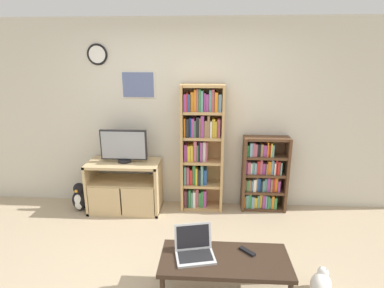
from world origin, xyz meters
TOP-DOWN VIEW (x-y plane):
  - wall_back at (-0.01, 1.80)m, footprint 7.08×0.09m
  - tv_stand at (-0.80, 1.48)m, footprint 0.99×0.49m
  - television at (-0.78, 1.50)m, footprint 0.63×0.18m
  - bookshelf_tall at (0.25, 1.63)m, footprint 0.58×0.28m
  - bookshelf_short at (1.12, 1.64)m, footprint 0.62×0.24m
  - coffee_table at (0.52, -0.06)m, footprint 1.13×0.49m
  - laptop at (0.25, -0.02)m, footprint 0.39×0.34m
  - remote_near_laptop at (0.73, 0.04)m, footprint 0.14×0.14m
  - cat at (1.41, 0.03)m, footprint 0.28×0.50m
  - penguin_figurine at (-1.45, 1.43)m, footprint 0.22×0.20m

SIDE VIEW (x-z plane):
  - cat at x=1.41m, z-range -0.02..0.24m
  - penguin_figurine at x=-1.45m, z-range -0.02..0.39m
  - tv_stand at x=-0.80m, z-range 0.00..0.72m
  - coffee_table at x=0.52m, z-range 0.16..0.57m
  - remote_near_laptop at x=0.73m, z-range 0.41..0.43m
  - laptop at x=0.25m, z-range 0.34..0.60m
  - bookshelf_short at x=1.12m, z-range -0.02..1.04m
  - bookshelf_tall at x=0.25m, z-range 0.04..1.80m
  - television at x=-0.78m, z-range 0.72..1.17m
  - wall_back at x=-0.01m, z-range 0.00..2.60m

